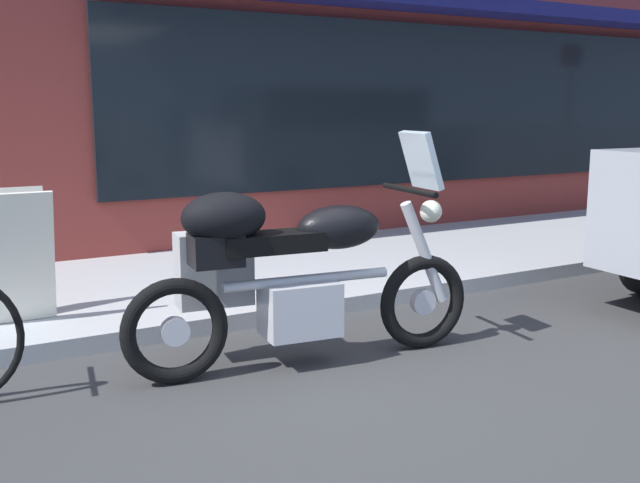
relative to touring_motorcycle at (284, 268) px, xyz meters
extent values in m
plane|color=#393939|center=(0.03, -0.44, -0.59)|extent=(80.00, 80.00, 0.00)
torus|color=black|center=(0.91, -0.14, -0.29)|extent=(0.61, 0.16, 0.60)
cylinder|color=silver|center=(0.91, -0.14, -0.29)|extent=(0.17, 0.08, 0.16)
torus|color=black|center=(-0.66, 0.04, -0.29)|extent=(0.61, 0.16, 0.60)
cylinder|color=silver|center=(-0.66, 0.04, -0.29)|extent=(0.17, 0.08, 0.16)
cube|color=silver|center=(0.08, -0.04, -0.24)|extent=(0.47, 0.35, 0.32)
cylinder|color=silver|center=(0.13, -0.05, -0.07)|extent=(1.03, 0.18, 0.06)
ellipsoid|color=black|center=(0.33, -0.07, 0.23)|extent=(0.55, 0.34, 0.26)
cube|color=black|center=(-0.09, -0.02, 0.17)|extent=(0.62, 0.31, 0.11)
cube|color=black|center=(-0.42, 0.02, 0.15)|extent=(0.30, 0.25, 0.18)
cylinder|color=silver|center=(0.91, -0.14, 0.03)|extent=(0.35, 0.11, 0.67)
cylinder|color=black|center=(0.80, -0.13, 0.43)|extent=(0.11, 0.62, 0.04)
cube|color=silver|center=(0.88, -0.14, 0.61)|extent=(0.19, 0.34, 0.35)
sphere|color=#EAEACC|center=(0.95, -0.15, 0.29)|extent=(0.14, 0.14, 0.14)
cube|color=#B6B6B6|center=(-0.34, 0.25, -0.01)|extent=(0.46, 0.25, 0.44)
cube|color=black|center=(-0.34, 0.36, -0.01)|extent=(0.37, 0.06, 0.03)
ellipsoid|color=black|center=(-0.37, 0.01, 0.33)|extent=(0.51, 0.37, 0.28)
cube|color=silver|center=(-1.33, 1.27, -0.04)|extent=(0.55, 0.18, 0.87)
cube|color=silver|center=(-1.33, 1.49, -0.04)|extent=(0.55, 0.18, 0.87)
camera|label=1|loc=(-1.93, -3.76, 0.93)|focal=41.51mm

